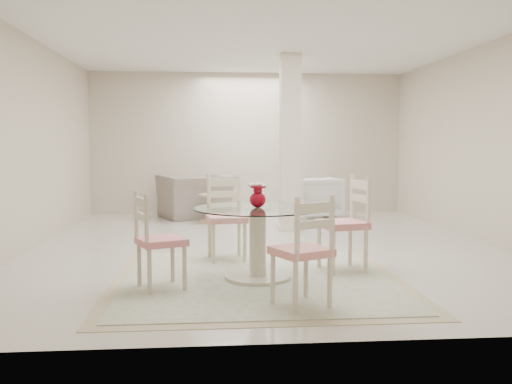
{
  "coord_description": "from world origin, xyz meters",
  "views": [
    {
      "loc": [
        -0.71,
        -6.98,
        1.33
      ],
      "look_at": [
        -0.26,
        -1.57,
        0.85
      ],
      "focal_mm": 38.0,
      "sensor_mm": 36.0,
      "label": 1
    }
  ],
  "objects": [
    {
      "name": "recliner_taupe",
      "position": [
        -1.0,
        2.9,
        0.39
      ],
      "size": [
        1.51,
        1.43,
        0.77
      ],
      "primitive_type": "imported",
      "rotation": [
        0.0,
        0.0,
        3.56
      ],
      "color": "gray",
      "rests_on": "ground"
    },
    {
      "name": "dining_chair_west",
      "position": [
        -1.23,
        -2.07,
        0.52
      ],
      "size": [
        0.52,
        0.52,
        0.99
      ],
      "rotation": [
        0.0,
        0.0,
        1.97
      ],
      "color": "beige",
      "rests_on": "ground"
    },
    {
      "name": "dining_table",
      "position": [
        -0.26,
        -1.77,
        0.36
      ],
      "size": [
        1.24,
        1.24,
        0.72
      ],
      "rotation": [
        0.0,
        0.0,
        0.3
      ],
      "color": "beige",
      "rests_on": "ground"
    },
    {
      "name": "area_rug",
      "position": [
        -0.26,
        -1.77,
        0.01
      ],
      "size": [
        2.82,
        2.82,
        0.02
      ],
      "color": "tan",
      "rests_on": "ground"
    },
    {
      "name": "dining_chair_south",
      "position": [
        0.04,
        -2.74,
        0.54
      ],
      "size": [
        0.54,
        0.54,
        1.02
      ],
      "rotation": [
        0.0,
        0.0,
        3.58
      ],
      "color": "beige",
      "rests_on": "ground"
    },
    {
      "name": "armchair_white",
      "position": [
        1.15,
        2.53,
        0.38
      ],
      "size": [
        0.91,
        0.93,
        0.75
      ],
      "primitive_type": "imported",
      "rotation": [
        0.0,
        0.0,
        3.29
      ],
      "color": "white",
      "rests_on": "ground"
    },
    {
      "name": "room_shell",
      "position": [
        0.0,
        0.0,
        1.86
      ],
      "size": [
        6.02,
        7.02,
        2.71
      ],
      "color": "beige",
      "rests_on": "ground"
    },
    {
      "name": "dining_chair_north",
      "position": [
        -0.55,
        -0.79,
        0.57
      ],
      "size": [
        0.48,
        0.48,
        1.08
      ],
      "rotation": [
        0.0,
        0.0,
        0.13
      ],
      "color": "beige",
      "rests_on": "ground"
    },
    {
      "name": "column",
      "position": [
        0.5,
        1.3,
        1.35
      ],
      "size": [
        0.3,
        0.3,
        2.7
      ],
      "primitive_type": "cube",
      "color": "beige",
      "rests_on": "ground"
    },
    {
      "name": "ground",
      "position": [
        0.0,
        0.0,
        0.0
      ],
      "size": [
        7.0,
        7.0,
        0.0
      ],
      "primitive_type": "plane",
      "color": "beige",
      "rests_on": "ground"
    },
    {
      "name": "dining_chair_east",
      "position": [
        0.72,
        -1.48,
        0.58
      ],
      "size": [
        0.52,
        0.52,
        1.11
      ],
      "rotation": [
        0.0,
        0.0,
        -1.37
      ],
      "color": "#F6E9CA",
      "rests_on": "ground"
    },
    {
      "name": "side_table",
      "position": [
        -0.69,
        2.21,
        0.23
      ],
      "size": [
        0.47,
        0.47,
        0.49
      ],
      "color": "tan",
      "rests_on": "ground"
    },
    {
      "name": "red_vase",
      "position": [
        -0.26,
        -1.77,
        0.83
      ],
      "size": [
        0.19,
        0.16,
        0.24
      ],
      "color": "#9E0419",
      "rests_on": "dining_table"
    }
  ]
}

